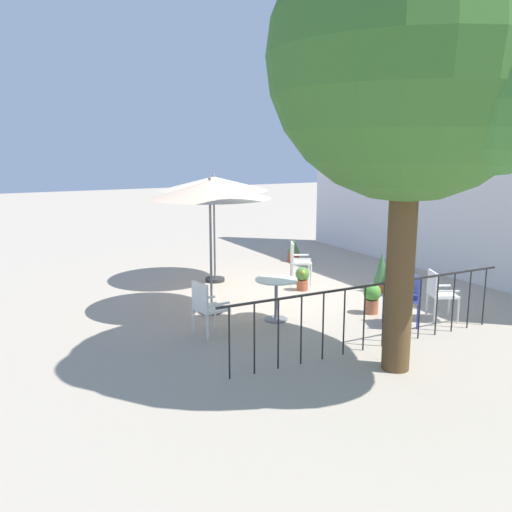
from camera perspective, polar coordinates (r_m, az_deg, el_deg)
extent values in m
plane|color=#AC9E8B|center=(11.24, 1.20, -4.23)|extent=(60.00, 60.00, 0.00)
cube|color=white|center=(13.79, 19.10, 8.98)|extent=(10.20, 0.30, 5.19)
cube|color=black|center=(8.33, 12.37, -2.96)|extent=(0.03, 5.19, 0.03)
cylinder|color=black|center=(7.23, -2.81, -9.08)|extent=(0.02, 0.02, 1.00)
cylinder|color=black|center=(7.38, -0.17, -8.63)|extent=(0.02, 0.02, 1.00)
cylinder|color=black|center=(7.55, 2.35, -8.17)|extent=(0.02, 0.02, 1.00)
cylinder|color=black|center=(7.73, 4.75, -7.72)|extent=(0.02, 0.02, 1.00)
cylinder|color=black|center=(7.93, 7.03, -7.28)|extent=(0.02, 0.02, 1.00)
cylinder|color=black|center=(8.14, 9.19, -6.86)|extent=(0.02, 0.02, 1.00)
cylinder|color=black|center=(8.35, 11.24, -6.44)|extent=(0.02, 0.02, 1.00)
cylinder|color=black|center=(8.58, 13.18, -6.04)|extent=(0.02, 0.02, 1.00)
cylinder|color=black|center=(8.82, 15.01, -5.65)|extent=(0.02, 0.02, 1.00)
cylinder|color=black|center=(9.07, 16.75, -5.28)|extent=(0.02, 0.02, 1.00)
cylinder|color=black|center=(9.33, 18.38, -4.93)|extent=(0.02, 0.02, 1.00)
cylinder|color=black|center=(9.59, 19.93, -4.59)|extent=(0.02, 0.02, 1.00)
cylinder|color=black|center=(9.86, 21.39, -4.26)|extent=(0.02, 0.02, 1.00)
cylinder|color=black|center=(10.14, 22.77, -3.96)|extent=(0.02, 0.02, 1.00)
cylinder|color=brown|center=(7.54, 14.85, -1.24)|extent=(0.38, 0.38, 2.86)
sphere|color=#376929|center=(7.45, 15.96, 19.49)|extent=(3.63, 3.63, 3.63)
sphere|color=#376F2F|center=(7.04, 23.34, 16.53)|extent=(2.18, 2.18, 2.18)
sphere|color=#3F6221|center=(8.37, 15.28, 19.84)|extent=(2.00, 2.00, 2.00)
cylinder|color=#2D2D2D|center=(12.50, -4.31, -2.47)|extent=(0.44, 0.44, 0.08)
cylinder|color=slate|center=(12.28, -4.39, 2.75)|extent=(0.04, 0.04, 2.38)
cone|color=beige|center=(12.17, -4.46, 7.59)|extent=(2.41, 2.41, 0.30)
sphere|color=slate|center=(12.16, -4.47, 8.44)|extent=(0.06, 0.06, 0.06)
cylinder|color=#2D2D2D|center=(10.23, -4.65, -5.63)|extent=(0.44, 0.44, 0.08)
cylinder|color=slate|center=(9.95, -4.76, 0.88)|extent=(0.04, 0.04, 2.44)
cone|color=beige|center=(9.81, -4.86, 6.97)|extent=(2.18, 2.18, 0.33)
sphere|color=slate|center=(9.80, -4.88, 8.09)|extent=(0.06, 0.06, 0.06)
cylinder|color=silver|center=(9.54, 2.13, -2.51)|extent=(0.74, 0.74, 0.02)
cylinder|color=slate|center=(9.64, 2.12, -4.67)|extent=(0.06, 0.06, 0.73)
cylinder|color=slate|center=(9.74, 2.10, -6.64)|extent=(0.41, 0.41, 0.03)
cube|color=white|center=(10.19, 18.98, -3.87)|extent=(0.59, 0.60, 0.04)
cube|color=white|center=(10.06, 17.98, -2.67)|extent=(0.40, 0.22, 0.41)
cube|color=white|center=(9.98, 19.44, -3.50)|extent=(0.21, 0.38, 0.03)
cube|color=white|center=(10.34, 18.63, -2.94)|extent=(0.21, 0.38, 0.03)
cylinder|color=white|center=(10.15, 20.40, -5.42)|extent=(0.04, 0.04, 0.44)
cylinder|color=white|center=(10.51, 19.57, -4.80)|extent=(0.04, 0.04, 0.44)
cylinder|color=white|center=(10.00, 18.20, -5.52)|extent=(0.04, 0.04, 0.44)
cylinder|color=white|center=(10.36, 17.43, -4.88)|extent=(0.04, 0.04, 0.44)
cube|color=white|center=(12.29, 4.72, -0.63)|extent=(0.65, 0.62, 0.04)
cube|color=white|center=(12.22, 3.80, 0.43)|extent=(0.44, 0.25, 0.42)
cube|color=white|center=(12.04, 4.84, -0.30)|extent=(0.22, 0.38, 0.03)
cube|color=white|center=(12.49, 4.63, 0.13)|extent=(0.22, 0.38, 0.03)
cylinder|color=white|center=(12.14, 5.77, -2.00)|extent=(0.04, 0.04, 0.46)
cylinder|color=white|center=(12.59, 5.53, -1.51)|extent=(0.04, 0.04, 0.46)
cylinder|color=white|center=(12.10, 3.85, -2.02)|extent=(0.04, 0.04, 0.46)
cylinder|color=white|center=(12.55, 3.67, -1.53)|extent=(0.04, 0.04, 0.46)
cube|color=white|center=(8.93, -4.70, -5.50)|extent=(0.54, 0.52, 0.04)
cube|color=white|center=(8.76, -5.88, -4.21)|extent=(0.46, 0.11, 0.44)
cube|color=white|center=(8.72, -3.95, -5.09)|extent=(0.10, 0.41, 0.03)
cube|color=white|center=(9.08, -5.44, -4.44)|extent=(0.10, 0.41, 0.03)
cylinder|color=white|center=(8.93, -2.77, -7.02)|extent=(0.04, 0.04, 0.42)
cylinder|color=white|center=(9.29, -4.29, -6.31)|extent=(0.04, 0.04, 0.42)
cylinder|color=white|center=(8.72, -5.08, -7.51)|extent=(0.04, 0.04, 0.42)
cylinder|color=white|center=(9.08, -6.55, -6.76)|extent=(0.04, 0.04, 0.42)
cube|color=#3543A2|center=(9.65, 14.92, -4.33)|extent=(0.63, 0.64, 0.04)
cube|color=#3543A2|center=(9.67, 16.25, -3.06)|extent=(0.43, 0.21, 0.39)
cube|color=#3543A2|center=(9.82, 14.54, -3.32)|extent=(0.21, 0.42, 0.03)
cube|color=#3543A2|center=(9.42, 15.40, -3.97)|extent=(0.21, 0.42, 0.03)
cylinder|color=#3543A2|center=(9.84, 13.17, -5.44)|extent=(0.04, 0.04, 0.46)
cylinder|color=#3543A2|center=(9.45, 13.99, -6.19)|extent=(0.04, 0.04, 0.46)
cylinder|color=#3543A2|center=(9.99, 15.66, -5.31)|extent=(0.04, 0.04, 0.46)
cylinder|color=#3543A2|center=(9.60, 16.57, -6.04)|extent=(0.04, 0.04, 0.46)
cylinder|color=#AB4C2D|center=(11.85, 12.92, -3.17)|extent=(0.29, 0.29, 0.22)
cylinder|color=#382819|center=(11.82, 12.94, -2.70)|extent=(0.25, 0.25, 0.02)
cone|color=#3D6B3D|center=(11.75, 13.01, -1.17)|extent=(0.32, 0.32, 0.63)
cylinder|color=#AB5435|center=(11.73, 4.86, -3.03)|extent=(0.24, 0.24, 0.23)
cylinder|color=#382819|center=(11.70, 4.87, -2.54)|extent=(0.21, 0.21, 0.02)
sphere|color=#4C7D35|center=(11.67, 4.88, -1.89)|extent=(0.30, 0.30, 0.30)
sphere|color=gold|center=(11.54, 4.98, -1.70)|extent=(0.08, 0.08, 0.08)
sphere|color=gold|center=(11.60, 4.59, -2.12)|extent=(0.06, 0.06, 0.06)
sphere|color=gold|center=(11.64, 5.31, -1.73)|extent=(0.06, 0.06, 0.06)
sphere|color=gold|center=(11.60, 5.15, -1.87)|extent=(0.06, 0.06, 0.06)
cylinder|color=#B36141|center=(10.31, 12.00, -5.18)|extent=(0.25, 0.25, 0.26)
cylinder|color=#382819|center=(10.28, 12.02, -4.53)|extent=(0.22, 0.22, 0.02)
sphere|color=#4D9B36|center=(10.24, 12.06, -3.74)|extent=(0.32, 0.32, 0.32)
cylinder|color=#A8482B|center=(14.65, 3.92, -0.09)|extent=(0.31, 0.31, 0.24)
cylinder|color=#382819|center=(14.63, 3.93, 0.34)|extent=(0.27, 0.27, 0.02)
cone|color=#49713C|center=(14.59, 3.94, 1.10)|extent=(0.34, 0.34, 0.37)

